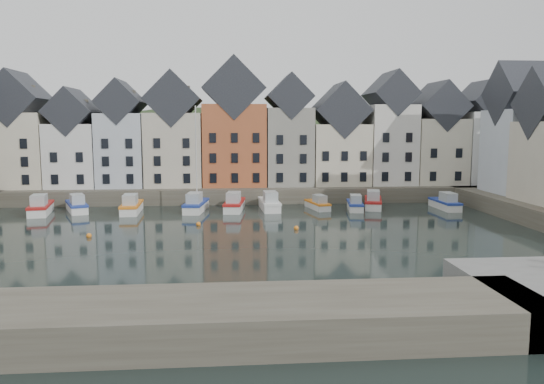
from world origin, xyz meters
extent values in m
plane|color=black|center=(0.00, 0.00, 0.00)|extent=(260.00, 260.00, 0.00)
cube|color=#464135|center=(0.00, 30.00, 1.00)|extent=(90.00, 16.00, 2.00)
cube|color=#464135|center=(-10.00, -22.00, 1.00)|extent=(50.00, 6.00, 2.00)
ellipsoid|color=#233319|center=(0.00, 56.00, -18.00)|extent=(153.60, 70.40, 64.00)
sphere|color=#1E3015|center=(-13.94, 50.93, 8.70)|extent=(5.77, 5.77, 5.77)
sphere|color=#1E3015|center=(24.86, 60.75, 8.12)|extent=(5.27, 5.27, 5.27)
sphere|color=#1E3015|center=(31.82, 54.20, 7.88)|extent=(5.07, 5.07, 5.07)
sphere|color=#1E3015|center=(14.28, 55.19, 7.82)|extent=(5.01, 5.01, 5.01)
sphere|color=#1E3015|center=(-37.67, 56.61, 6.57)|extent=(3.94, 3.94, 3.94)
sphere|color=#1E3015|center=(28.33, 60.25, 8.05)|extent=(5.21, 5.21, 5.21)
sphere|color=#1E3015|center=(1.99, 58.64, 8.32)|extent=(5.45, 5.45, 5.45)
sphere|color=#1E3015|center=(37.80, 48.31, 7.21)|extent=(4.49, 4.49, 4.49)
cube|color=beige|center=(-29.17, 28.00, 7.04)|extent=(7.67, 8.00, 10.07)
cube|color=#212329|center=(-29.17, 28.00, 13.97)|extent=(7.67, 8.16, 7.67)
cube|color=silver|center=(-21.90, 28.00, 6.30)|extent=(6.56, 8.00, 8.61)
cube|color=#212329|center=(-21.90, 28.00, 12.23)|extent=(6.56, 8.16, 6.56)
cube|color=silver|center=(-15.37, 28.00, 7.01)|extent=(6.20, 8.00, 10.02)
cube|color=#212329|center=(-15.37, 28.00, 13.55)|extent=(6.20, 8.16, 6.20)
cube|color=beige|center=(-8.27, 28.00, 7.04)|extent=(7.70, 8.00, 10.08)
cube|color=#212329|center=(-8.27, 28.00, 13.98)|extent=(7.70, 8.16, 7.70)
cube|color=#AF5732|center=(0.07, 28.00, 7.64)|extent=(8.69, 8.00, 11.28)
cube|color=#212329|center=(0.07, 28.00, 15.43)|extent=(8.69, 8.16, 8.69)
cube|color=gray|center=(7.78, 28.00, 7.39)|extent=(6.43, 8.00, 10.78)
cube|color=#212329|center=(7.78, 28.00, 14.37)|extent=(6.43, 8.16, 6.43)
cube|color=beige|center=(15.08, 28.00, 6.28)|extent=(7.88, 8.00, 8.56)
cube|color=#212329|center=(15.08, 28.00, 12.51)|extent=(7.88, 8.16, 7.88)
cube|color=silver|center=(22.42, 28.00, 7.64)|extent=(6.50, 8.00, 11.27)
cube|color=#212329|center=(22.42, 28.00, 14.88)|extent=(6.50, 8.16, 6.50)
cube|color=beige|center=(29.43, 28.00, 6.66)|extent=(7.23, 8.00, 9.32)
cube|color=#212329|center=(29.43, 28.00, 13.11)|extent=(7.23, 8.16, 7.23)
cube|color=silver|center=(36.28, 28.00, 7.16)|extent=(6.18, 8.00, 10.32)
cube|color=#212329|center=(36.28, 28.00, 13.85)|extent=(6.18, 8.16, 6.18)
cube|color=silver|center=(36.00, 16.26, 7.19)|extent=(7.47, 8.00, 10.38)
cube|color=#212329|center=(36.00, 16.26, 14.36)|extent=(7.62, 8.00, 8.00)
sphere|color=orange|center=(-4.00, 8.00, 0.15)|extent=(0.50, 0.50, 0.50)
sphere|color=orange|center=(6.00, 5.00, 0.15)|extent=(0.50, 0.50, 0.50)
sphere|color=orange|center=(-14.00, 3.00, 0.15)|extent=(0.50, 0.50, 0.50)
cube|color=silver|center=(-23.10, 16.98, 0.40)|extent=(3.18, 7.02, 1.24)
cube|color=#A61917|center=(-23.10, 16.98, 1.07)|extent=(3.32, 7.18, 0.28)
cube|color=#9EA4A6|center=(-22.92, 15.98, 1.75)|extent=(2.03, 2.94, 1.35)
cube|color=silver|center=(-19.32, 18.29, 0.37)|extent=(4.12, 6.53, 1.15)
cube|color=navy|center=(-19.32, 18.29, 0.99)|extent=(4.26, 6.68, 0.26)
cube|color=#9EA4A6|center=(-18.96, 17.42, 1.62)|extent=(2.31, 2.88, 1.26)
cube|color=silver|center=(-12.48, 17.01, 0.38)|extent=(2.24, 6.63, 1.20)
cube|color=orange|center=(-12.48, 17.01, 1.04)|extent=(2.35, 6.77, 0.27)
cube|color=#9EA4A6|center=(-12.44, 16.02, 1.69)|extent=(1.64, 2.68, 1.31)
cube|color=silver|center=(-4.79, 17.47, 0.39)|extent=(2.88, 6.91, 1.23)
cube|color=navy|center=(-4.79, 17.47, 1.06)|extent=(3.01, 7.06, 0.28)
cube|color=#9EA4A6|center=(-4.92, 16.48, 1.73)|extent=(1.90, 2.86, 1.34)
cylinder|color=silver|center=(-4.70, 18.14, 6.70)|extent=(0.16, 0.16, 12.28)
cube|color=silver|center=(-0.08, 17.67, 0.39)|extent=(2.79, 6.85, 1.22)
cube|color=#A61917|center=(-0.08, 17.67, 1.05)|extent=(2.91, 7.00, 0.28)
cube|color=#9EA4A6|center=(-0.21, 16.68, 1.72)|extent=(1.86, 2.83, 1.33)
cube|color=silver|center=(4.28, 17.94, 0.39)|extent=(2.34, 6.77, 1.22)
cube|color=silver|center=(4.28, 17.94, 1.06)|extent=(2.46, 6.91, 0.28)
cube|color=#9EA4A6|center=(4.33, 16.94, 1.73)|extent=(1.69, 2.75, 1.34)
cube|color=silver|center=(10.35, 17.88, 0.31)|extent=(2.57, 5.45, 0.96)
cube|color=orange|center=(10.35, 17.88, 0.83)|extent=(2.68, 5.57, 0.22)
cube|color=#9EA4A6|center=(10.50, 17.11, 1.35)|extent=(1.61, 2.30, 1.05)
cube|color=silver|center=(14.94, 16.96, 0.32)|extent=(2.51, 5.74, 1.02)
cube|color=navy|center=(14.94, 16.96, 0.88)|extent=(2.62, 5.86, 0.23)
cube|color=#9EA4A6|center=(14.81, 16.14, 1.43)|extent=(1.63, 2.39, 1.11)
cube|color=silver|center=(17.59, 18.28, 0.38)|extent=(3.57, 6.83, 1.20)
cube|color=#A61917|center=(17.59, 18.28, 1.04)|extent=(3.71, 6.99, 0.27)
cube|color=#9EA4A6|center=(17.34, 17.33, 1.69)|extent=(2.14, 2.92, 1.31)
cube|color=silver|center=(26.39, 16.67, 0.36)|extent=(1.91, 6.13, 1.12)
cube|color=navy|center=(26.39, 16.67, 0.97)|extent=(2.02, 6.25, 0.25)
cube|color=#9EA4A6|center=(26.40, 15.76, 1.58)|extent=(1.46, 2.46, 1.22)
camera|label=1|loc=(-0.80, -47.34, 10.63)|focal=35.00mm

